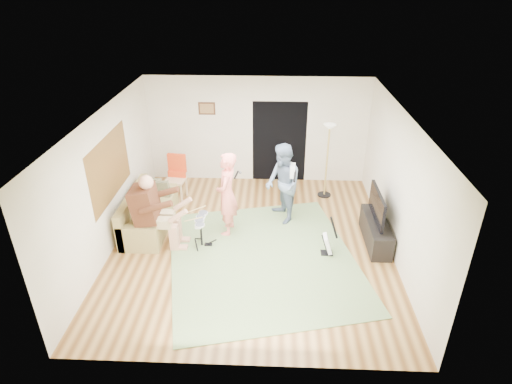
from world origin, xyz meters
TOP-DOWN VIEW (x-y plane):
  - floor at (0.00, 0.00)m, footprint 6.00×6.00m
  - walls at (0.00, 0.00)m, footprint 5.50×6.00m
  - ceiling at (0.00, 0.00)m, footprint 6.00×6.00m
  - window_blinds at (-2.74, 0.20)m, footprint 0.00×2.05m
  - doorway at (0.55, 2.99)m, footprint 2.10×0.00m
  - picture_frame at (-1.25, 2.99)m, footprint 0.42×0.03m
  - area_rug at (0.23, -0.51)m, footprint 4.24×4.55m
  - sofa at (-2.29, 0.54)m, footprint 0.81×1.97m
  - drummer at (-1.85, -0.11)m, footprint 1.00×0.56m
  - drum_kit at (-1.00, -0.11)m, footprint 0.36×0.64m
  - singer at (-0.52, 0.43)m, footprint 0.48×0.69m
  - microphone at (-0.32, 0.43)m, footprint 0.06×0.06m
  - guitarist at (0.62, 0.97)m, footprint 0.93×1.04m
  - guitar_held at (0.82, 0.97)m, footprint 0.17×0.61m
  - guitar_spare at (1.49, -0.29)m, footprint 0.30×0.27m
  - torchiere_lamp at (1.67, 2.15)m, footprint 0.33×0.33m
  - dining_chair at (-1.91, 1.88)m, footprint 0.51×0.53m
  - tv_cabinet at (2.50, 0.17)m, footprint 0.40×1.40m
  - television at (2.45, 0.17)m, footprint 0.06×1.13m

SIDE VIEW (x-z plane):
  - floor at x=0.00m, z-range 0.00..0.00m
  - area_rug at x=0.23m, z-range 0.00..0.02m
  - guitar_spare at x=1.49m, z-range -0.18..0.66m
  - tv_cabinet at x=2.50m, z-range 0.00..0.50m
  - sofa at x=-2.29m, z-range -0.13..0.66m
  - drum_kit at x=-1.00m, z-range -0.04..0.61m
  - dining_chair at x=-1.91m, z-range -0.15..0.92m
  - drummer at x=-1.85m, z-range -0.17..1.37m
  - television at x=2.45m, z-range 0.56..1.14m
  - guitarist at x=0.62m, z-range 0.00..1.76m
  - singer at x=-0.52m, z-range 0.00..1.79m
  - doorway at x=0.55m, z-range 0.00..2.10m
  - guitar_held at x=0.82m, z-range 1.07..1.33m
  - torchiere_lamp at x=1.67m, z-range 0.34..2.15m
  - microphone at x=-0.32m, z-range 1.21..1.45m
  - walls at x=0.00m, z-range 0.00..2.70m
  - window_blinds at x=-2.74m, z-range 0.53..2.58m
  - picture_frame at x=-1.25m, z-range 1.74..2.06m
  - ceiling at x=0.00m, z-range 2.70..2.70m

